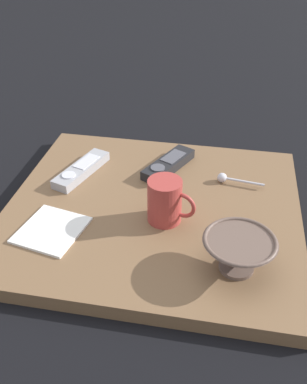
# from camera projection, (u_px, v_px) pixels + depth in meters

# --- Properties ---
(ground_plane) EXTENTS (6.00, 6.00, 0.00)m
(ground_plane) POSITION_uv_depth(u_px,v_px,m) (153.00, 217.00, 1.03)
(ground_plane) COLOR black
(table) EXTENTS (0.68, 0.61, 0.03)m
(table) POSITION_uv_depth(u_px,v_px,m) (153.00, 212.00, 1.02)
(table) COLOR brown
(table) RESTS_ON ground
(cereal_bowl) EXTENTS (0.14, 0.14, 0.07)m
(cereal_bowl) POSITION_uv_depth(u_px,v_px,m) (238.00, 252.00, 0.82)
(cereal_bowl) COLOR brown
(cereal_bowl) RESTS_ON table
(coffee_mug) EXTENTS (0.11, 0.08, 0.10)m
(coffee_mug) POSITION_uv_depth(u_px,v_px,m) (166.00, 201.00, 0.94)
(coffee_mug) COLOR #A53833
(coffee_mug) RESTS_ON table
(teaspoon) EXTENTS (0.12, 0.03, 0.02)m
(teaspoon) POSITION_uv_depth(u_px,v_px,m) (226.00, 178.00, 1.08)
(teaspoon) COLOR silver
(teaspoon) RESTS_ON table
(tv_remote_near) EXTENTS (0.10, 0.19, 0.03)m
(tv_remote_near) POSITION_uv_depth(u_px,v_px,m) (81.00, 170.00, 1.11)
(tv_remote_near) COLOR #9E9EA3
(tv_remote_near) RESTS_ON table
(tv_remote_far) EXTENTS (0.12, 0.18, 0.03)m
(tv_remote_far) POSITION_uv_depth(u_px,v_px,m) (168.00, 164.00, 1.13)
(tv_remote_far) COLOR black
(tv_remote_far) RESTS_ON table
(folded_napkin) EXTENTS (0.15, 0.16, 0.01)m
(folded_napkin) POSITION_uv_depth(u_px,v_px,m) (51.00, 230.00, 0.93)
(folded_napkin) COLOR white
(folded_napkin) RESTS_ON table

